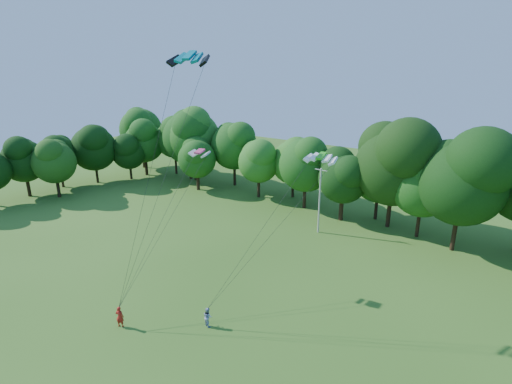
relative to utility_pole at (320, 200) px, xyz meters
The scene contains 9 objects.
utility_pole is the anchor object (origin of this frame).
kite_flyer_left 25.83m from the utility_pole, 98.94° to the right, with size 0.64×0.42×1.75m, color #B21D17.
kite_flyer_right 21.58m from the utility_pole, 86.14° to the right, with size 0.76×0.59×1.56m, color #909DC8.
kite_teal 24.37m from the utility_pole, 96.39° to the right, with size 3.29×2.11×0.76m.
kite_green 18.87m from the utility_pole, 64.04° to the right, with size 2.37×1.17×0.43m.
kite_pink 18.10m from the utility_pole, 104.35° to the right, with size 1.98×1.17×0.34m.
tree_back_west 30.89m from the utility_pole, 164.42° to the left, with size 9.96×9.96×14.49m.
tree_back_center 10.49m from the utility_pole, 46.84° to the left, with size 10.17×10.17×14.80m.
tree_flank_west 40.01m from the utility_pole, 163.94° to the right, with size 6.87×6.87×9.99m.
Camera 1 is at (17.60, -11.45, 19.39)m, focal length 28.00 mm.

